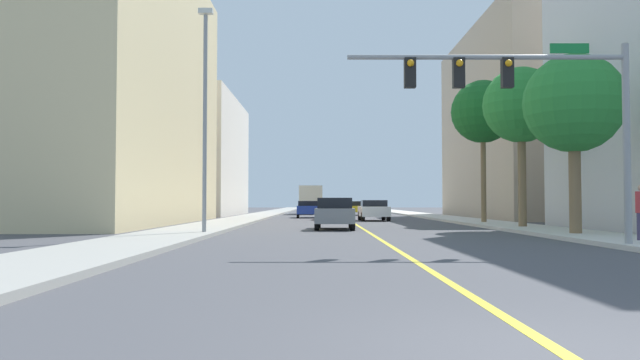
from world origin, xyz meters
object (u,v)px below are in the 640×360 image
palm_near (575,104)px  car_gray (336,213)px  street_lamp (206,109)px  car_yellow (355,208)px  car_white (375,210)px  traffic_signal_mast (531,94)px  palm_mid (522,106)px  car_blue (309,209)px  car_red (332,210)px  delivery_truck (311,199)px  palm_far (484,112)px

palm_near → car_gray: bearing=144.2°
car_gray → street_lamp: bearing=-133.0°
palm_near → car_gray: (-8.83, 6.36, -4.20)m
car_yellow → car_white: 17.45m
car_white → traffic_signal_mast: bearing=-85.8°
palm_mid → palm_near: bearing=-91.2°
car_blue → car_white: 9.38m
car_red → delivery_truck: (-1.88, 20.27, 0.91)m
delivery_truck → traffic_signal_mast: bearing=-83.6°
palm_near → car_yellow: palm_near is taller
palm_mid → car_blue: (-10.67, 21.32, -5.18)m
palm_mid → delivery_truck: (-10.74, 35.90, -4.31)m
traffic_signal_mast → car_blue: size_ratio=2.04×
street_lamp → palm_far: bearing=39.2°
palm_far → car_gray: 12.18m
traffic_signal_mast → delivery_truck: bearing=98.3°
traffic_signal_mast → car_blue: bearing=101.8°
palm_mid → palm_far: size_ratio=0.92×
car_white → palm_far: bearing=-51.3°
palm_near → car_red: size_ratio=1.65×
car_blue → car_red: bearing=-74.6°
traffic_signal_mast → delivery_truck: size_ratio=1.05×
traffic_signal_mast → delivery_truck: 48.30m
car_yellow → delivery_truck: bearing=133.6°
car_red → delivery_truck: bearing=95.2°
car_yellow → palm_far: bearing=-73.1°
street_lamp → car_yellow: (7.93, 35.92, -4.24)m
traffic_signal_mast → street_lamp: size_ratio=0.90×
traffic_signal_mast → palm_mid: size_ratio=1.04×
traffic_signal_mast → palm_mid: palm_mid is taller
delivery_truck → car_gray: bearing=-89.1°
palm_far → car_white: bearing=129.5°
delivery_truck → car_white: bearing=-79.9°
palm_mid → car_white: bearing=114.1°
traffic_signal_mast → car_white: 25.40m
traffic_signal_mast → palm_near: (3.62, 5.59, 0.62)m
car_yellow → car_gray: bearing=-92.2°
street_lamp → car_gray: (5.22, 5.37, -4.20)m
car_red → street_lamp: bearing=-104.4°
street_lamp → palm_near: 14.08m
car_red → car_white: (2.95, -2.39, 0.04)m
palm_far → street_lamp: bearing=-140.8°
traffic_signal_mast → car_yellow: bearing=93.3°
street_lamp → palm_near: street_lamp is taller
car_red → palm_far: bearing=-47.2°
car_blue → car_gray: (1.71, -21.19, 0.03)m
palm_far → car_blue: 19.31m
palm_mid → palm_far: (-0.14, 6.22, 0.64)m
car_gray → traffic_signal_mast: bearing=-65.2°
car_red → car_yellow: bearing=80.1°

